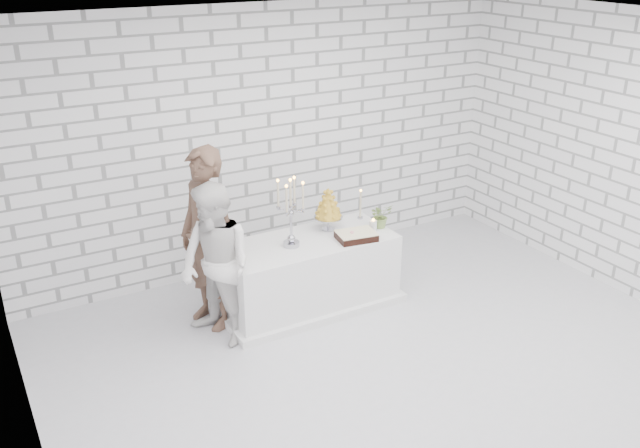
{
  "coord_description": "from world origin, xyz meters",
  "views": [
    {
      "loc": [
        -3.2,
        -4.3,
        3.64
      ],
      "look_at": [
        -0.18,
        1.02,
        1.05
      ],
      "focal_mm": 38.41,
      "sensor_mm": 36.0,
      "label": 1
    }
  ],
  "objects": [
    {
      "name": "bride",
      "position": [
        -1.22,
        1.15,
        0.8
      ],
      "size": [
        0.82,
        0.92,
        1.59
      ],
      "primitive_type": "imported",
      "rotation": [
        0.0,
        0.0,
        -1.25
      ],
      "color": "white",
      "rests_on": "ground"
    },
    {
      "name": "groom",
      "position": [
        -1.17,
        1.49,
        0.92
      ],
      "size": [
        0.64,
        0.78,
        1.85
      ],
      "primitive_type": "imported",
      "rotation": [
        0.0,
        0.0,
        -1.24
      ],
      "color": "brown",
      "rests_on": "ground"
    },
    {
      "name": "wall_right",
      "position": [
        3.0,
        0.0,
        1.5
      ],
      "size": [
        0.01,
        5.0,
        3.0
      ],
      "primitive_type": "cube",
      "color": "white",
      "rests_on": "ground"
    },
    {
      "name": "flowers",
      "position": [
        0.69,
        1.25,
        0.88
      ],
      "size": [
        0.25,
        0.22,
        0.26
      ],
      "primitive_type": "imported",
      "rotation": [
        0.0,
        0.0,
        -0.04
      ],
      "color": "#4A7A43",
      "rests_on": "cake_table"
    },
    {
      "name": "wall_left",
      "position": [
        -3.0,
        0.0,
        1.5
      ],
      "size": [
        0.01,
        5.0,
        3.0
      ],
      "primitive_type": "cube",
      "color": "white",
      "rests_on": "ground"
    },
    {
      "name": "ground",
      "position": [
        0.0,
        0.0,
        0.0
      ],
      "size": [
        6.0,
        5.0,
        0.01
      ],
      "primitive_type": "cube",
      "color": "silver",
      "rests_on": "ground"
    },
    {
      "name": "extra_taper",
      "position": [
        0.63,
        1.55,
        0.91
      ],
      "size": [
        0.07,
        0.07,
        0.32
      ],
      "primitive_type": "cylinder",
      "rotation": [
        0.0,
        0.0,
        0.16
      ],
      "color": "beige",
      "rests_on": "cake_table"
    },
    {
      "name": "cake_table",
      "position": [
        -0.15,
        1.32,
        0.38
      ],
      "size": [
        1.8,
        0.8,
        0.75
      ],
      "primitive_type": "cube",
      "color": "white",
      "rests_on": "ground"
    },
    {
      "name": "candelabra",
      "position": [
        -0.36,
        1.28,
        1.11
      ],
      "size": [
        0.29,
        0.29,
        0.72
      ],
      "primitive_type": null,
      "rotation": [
        0.0,
        0.0,
        0.01
      ],
      "color": "#A4A3AE",
      "rests_on": "cake_table"
    },
    {
      "name": "ceiling",
      "position": [
        0.0,
        0.0,
        3.0
      ],
      "size": [
        6.0,
        5.0,
        0.01
      ],
      "primitive_type": "cube",
      "color": "white",
      "rests_on": "ground"
    },
    {
      "name": "chocolate_cake",
      "position": [
        0.29,
        1.1,
        0.79
      ],
      "size": [
        0.43,
        0.34,
        0.08
      ],
      "primitive_type": "cube",
      "rotation": [
        0.0,
        0.0,
        -0.16
      ],
      "color": "black",
      "rests_on": "cake_table"
    },
    {
      "name": "croquembouche",
      "position": [
        0.17,
        1.46,
        0.99
      ],
      "size": [
        0.38,
        0.38,
        0.47
      ],
      "primitive_type": null,
      "rotation": [
        0.0,
        0.0,
        -0.3
      ],
      "color": "#B88B24",
      "rests_on": "cake_table"
    },
    {
      "name": "wall_back",
      "position": [
        0.0,
        2.5,
        1.5
      ],
      "size": [
        6.0,
        0.01,
        3.0
      ],
      "primitive_type": "cube",
      "color": "white",
      "rests_on": "ground"
    },
    {
      "name": "pillar_candle",
      "position": [
        0.56,
        1.19,
        0.81
      ],
      "size": [
        0.1,
        0.1,
        0.12
      ],
      "primitive_type": "cylinder",
      "rotation": [
        0.0,
        0.0,
        -0.22
      ],
      "color": "white",
      "rests_on": "cake_table"
    }
  ]
}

